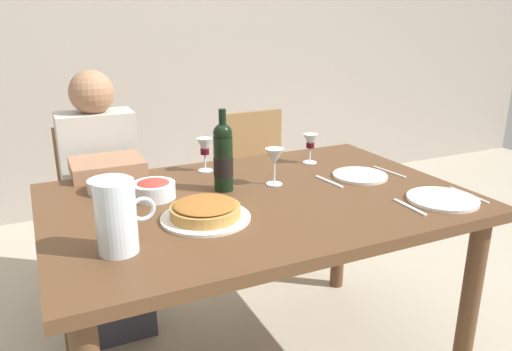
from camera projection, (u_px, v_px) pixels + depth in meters
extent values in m
cube|color=#A3998E|center=(128.00, 14.00, 3.40)|extent=(8.00, 0.10, 2.80)
cube|color=brown|center=(258.00, 201.00, 1.78)|extent=(1.50, 1.00, 0.04)
cylinder|color=brown|center=(469.00, 306.00, 1.81)|extent=(0.07, 0.07, 0.72)
cylinder|color=brown|center=(66.00, 280.00, 1.99)|extent=(0.07, 0.07, 0.72)
cylinder|color=brown|center=(340.00, 223.00, 2.53)|extent=(0.07, 0.07, 0.72)
cylinder|color=black|center=(223.00, 164.00, 1.81)|extent=(0.07, 0.07, 0.21)
sphere|color=black|center=(223.00, 133.00, 1.77)|extent=(0.07, 0.07, 0.07)
cylinder|color=black|center=(222.00, 120.00, 1.76)|extent=(0.03, 0.03, 0.08)
cylinder|color=black|center=(223.00, 166.00, 1.81)|extent=(0.07, 0.07, 0.07)
cylinder|color=silver|center=(116.00, 217.00, 1.32)|extent=(0.11, 0.11, 0.21)
cylinder|color=silver|center=(117.00, 230.00, 1.34)|extent=(0.10, 0.10, 0.12)
torus|color=silver|center=(143.00, 209.00, 1.35)|extent=(0.07, 0.01, 0.07)
cylinder|color=silver|center=(206.00, 218.00, 1.57)|extent=(0.29, 0.29, 0.01)
cylinder|color=#C18E47|center=(205.00, 211.00, 1.56)|extent=(0.23, 0.23, 0.03)
ellipsoid|color=#9E6028|center=(205.00, 204.00, 1.56)|extent=(0.20, 0.20, 0.02)
cylinder|color=silver|center=(154.00, 190.00, 1.75)|extent=(0.16, 0.16, 0.06)
ellipsoid|color=#B2382D|center=(153.00, 185.00, 1.74)|extent=(0.13, 0.13, 0.04)
cylinder|color=silver|center=(109.00, 185.00, 1.82)|extent=(0.16, 0.16, 0.05)
ellipsoid|color=brown|center=(109.00, 181.00, 1.82)|extent=(0.13, 0.13, 0.03)
cylinder|color=silver|center=(205.00, 170.00, 2.07)|extent=(0.06, 0.06, 0.00)
cylinder|color=silver|center=(205.00, 162.00, 2.06)|extent=(0.01, 0.01, 0.07)
cone|color=silver|center=(205.00, 147.00, 2.03)|extent=(0.07, 0.07, 0.07)
cylinder|color=#470A14|center=(205.00, 151.00, 2.04)|extent=(0.04, 0.04, 0.03)
cylinder|color=silver|center=(274.00, 184.00, 1.90)|extent=(0.06, 0.06, 0.00)
cylinder|color=silver|center=(274.00, 174.00, 1.89)|extent=(0.01, 0.01, 0.08)
cone|color=silver|center=(275.00, 157.00, 1.87)|extent=(0.07, 0.07, 0.06)
cylinder|color=silver|center=(310.00, 162.00, 2.18)|extent=(0.06, 0.06, 0.00)
cylinder|color=silver|center=(310.00, 155.00, 2.17)|extent=(0.01, 0.01, 0.06)
cone|color=silver|center=(310.00, 141.00, 2.15)|extent=(0.07, 0.07, 0.06)
cylinder|color=#470A14|center=(310.00, 145.00, 2.16)|extent=(0.04, 0.04, 0.02)
cylinder|color=silver|center=(360.00, 176.00, 1.99)|extent=(0.22, 0.22, 0.01)
cylinder|color=white|center=(442.00, 199.00, 1.73)|extent=(0.25, 0.25, 0.01)
cube|color=silver|center=(329.00, 181.00, 1.93)|extent=(0.03, 0.16, 0.00)
cube|color=silver|center=(389.00, 172.00, 2.05)|extent=(0.03, 0.18, 0.00)
cube|color=silver|center=(469.00, 195.00, 1.78)|extent=(0.01, 0.18, 0.00)
cube|color=silver|center=(410.00, 207.00, 1.67)|extent=(0.02, 0.16, 0.00)
cube|color=olive|center=(103.00, 213.00, 2.40)|extent=(0.40, 0.40, 0.02)
cube|color=olive|center=(94.00, 163.00, 2.50)|extent=(0.36, 0.03, 0.40)
cylinder|color=olive|center=(76.00, 279.00, 2.26)|extent=(0.04, 0.04, 0.45)
cylinder|color=olive|center=(149.00, 264.00, 2.40)|extent=(0.04, 0.04, 0.45)
cylinder|color=olive|center=(69.00, 249.00, 2.55)|extent=(0.04, 0.04, 0.45)
cylinder|color=olive|center=(134.00, 237.00, 2.69)|extent=(0.04, 0.04, 0.45)
cube|color=#B7B2A8|center=(99.00, 165.00, 2.29)|extent=(0.34, 0.20, 0.50)
sphere|color=#9E7051|center=(92.00, 92.00, 2.18)|extent=(0.20, 0.20, 0.20)
cube|color=#33333D|center=(111.00, 229.00, 2.20)|extent=(0.31, 0.38, 0.14)
cube|color=#33333D|center=(122.00, 297.00, 2.16)|extent=(0.27, 0.12, 0.40)
cube|color=#9E7051|center=(107.00, 166.00, 2.03)|extent=(0.29, 0.24, 0.06)
cube|color=olive|center=(269.00, 189.00, 2.74)|extent=(0.42, 0.42, 0.02)
cube|color=olive|center=(253.00, 145.00, 2.84)|extent=(0.36, 0.05, 0.40)
cylinder|color=olive|center=(256.00, 245.00, 2.60)|extent=(0.04, 0.04, 0.45)
cylinder|color=olive|center=(309.00, 232.00, 2.75)|extent=(0.04, 0.04, 0.45)
cylinder|color=olive|center=(229.00, 222.00, 2.88)|extent=(0.04, 0.04, 0.45)
cylinder|color=olive|center=(279.00, 212.00, 3.04)|extent=(0.04, 0.04, 0.45)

